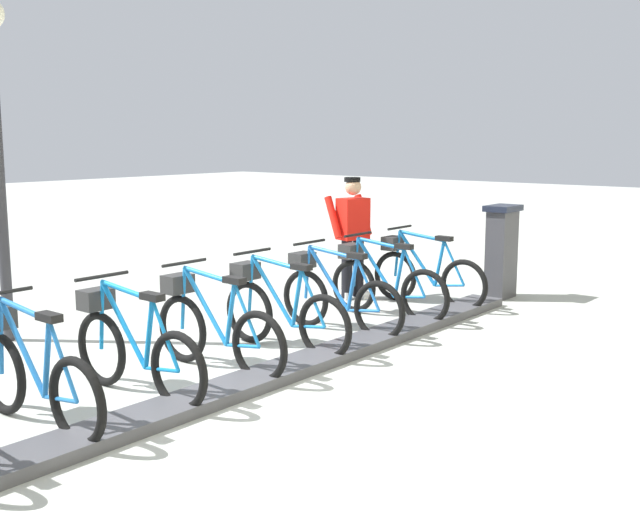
# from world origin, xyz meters

# --- Properties ---
(ground_plane) EXTENTS (60.00, 60.00, 0.00)m
(ground_plane) POSITION_xyz_m (0.00, 0.00, 0.00)
(ground_plane) COLOR #AAAEA6
(dock_rail_base) EXTENTS (0.44, 9.23, 0.10)m
(dock_rail_base) POSITION_xyz_m (0.00, 0.00, 0.05)
(dock_rail_base) COLOR #47474C
(dock_rail_base) RESTS_ON ground
(payment_kiosk) EXTENTS (0.36, 0.52, 1.28)m
(payment_kiosk) POSITION_xyz_m (0.05, -5.09, 0.67)
(payment_kiosk) COLOR #38383D
(payment_kiosk) RESTS_ON ground
(bike_docked_0) EXTENTS (1.72, 0.54, 1.02)m
(bike_docked_0) POSITION_xyz_m (0.63, -4.02, 0.43)
(bike_docked_0) COLOR black
(bike_docked_0) RESTS_ON ground
(bike_docked_1) EXTENTS (1.72, 0.54, 1.02)m
(bike_docked_1) POSITION_xyz_m (0.63, -3.08, 0.43)
(bike_docked_1) COLOR black
(bike_docked_1) RESTS_ON ground
(bike_docked_2) EXTENTS (1.72, 0.54, 1.02)m
(bike_docked_2) POSITION_xyz_m (0.63, -2.14, 0.43)
(bike_docked_2) COLOR black
(bike_docked_2) RESTS_ON ground
(bike_docked_3) EXTENTS (1.72, 0.54, 1.02)m
(bike_docked_3) POSITION_xyz_m (0.63, -1.21, 0.43)
(bike_docked_3) COLOR black
(bike_docked_3) RESTS_ON ground
(bike_docked_4) EXTENTS (1.72, 0.54, 1.02)m
(bike_docked_4) POSITION_xyz_m (0.63, -0.27, 0.43)
(bike_docked_4) COLOR black
(bike_docked_4) RESTS_ON ground
(bike_docked_5) EXTENTS (1.72, 0.54, 1.02)m
(bike_docked_5) POSITION_xyz_m (0.63, 0.67, 0.43)
(bike_docked_5) COLOR black
(bike_docked_5) RESTS_ON ground
(bike_docked_6) EXTENTS (1.72, 0.54, 1.02)m
(bike_docked_6) POSITION_xyz_m (0.63, 1.61, 0.43)
(bike_docked_6) COLOR black
(bike_docked_6) RESTS_ON ground
(worker_near_rack) EXTENTS (0.56, 0.68, 1.66)m
(worker_near_rack) POSITION_xyz_m (1.61, -3.76, 0.91)
(worker_near_rack) COLOR white
(worker_near_rack) RESTS_ON ground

